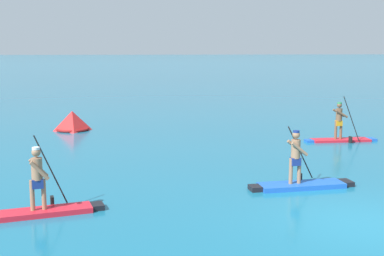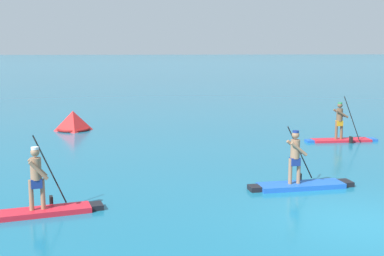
{
  "view_description": "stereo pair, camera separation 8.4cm",
  "coord_description": "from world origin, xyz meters",
  "px_view_note": "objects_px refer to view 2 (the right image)",
  "views": [
    {
      "loc": [
        -5.09,
        -10.86,
        4.02
      ],
      "look_at": [
        -3.32,
        7.26,
        1.1
      ],
      "focal_mm": 48.27,
      "sensor_mm": 36.0,
      "label": 1
    },
    {
      "loc": [
        -5.01,
        -10.87,
        4.02
      ],
      "look_at": [
        -3.32,
        7.26,
        1.1
      ],
      "focal_mm": 48.27,
      "sensor_mm": 36.0,
      "label": 2
    }
  ],
  "objects_px": {
    "race_marker_buoy": "(73,122)",
    "paddleboarder_far_right": "(341,133)",
    "paddleboarder_near_left": "(39,201)",
    "paddleboarder_mid_center": "(300,178)"
  },
  "relations": [
    {
      "from": "race_marker_buoy",
      "to": "paddleboarder_far_right",
      "type": "bearing_deg",
      "value": -18.89
    },
    {
      "from": "paddleboarder_near_left",
      "to": "paddleboarder_far_right",
      "type": "distance_m",
      "value": 13.83
    },
    {
      "from": "paddleboarder_mid_center",
      "to": "paddleboarder_far_right",
      "type": "bearing_deg",
      "value": 54.15
    },
    {
      "from": "paddleboarder_near_left",
      "to": "race_marker_buoy",
      "type": "distance_m",
      "value": 12.64
    },
    {
      "from": "paddleboarder_mid_center",
      "to": "paddleboarder_far_right",
      "type": "distance_m",
      "value": 7.92
    },
    {
      "from": "paddleboarder_near_left",
      "to": "paddleboarder_mid_center",
      "type": "bearing_deg",
      "value": -0.65
    },
    {
      "from": "paddleboarder_far_right",
      "to": "race_marker_buoy",
      "type": "bearing_deg",
      "value": 158.99
    },
    {
      "from": "paddleboarder_mid_center",
      "to": "paddleboarder_far_right",
      "type": "xyz_separation_m",
      "value": [
        3.9,
        6.9,
        0.06
      ]
    },
    {
      "from": "race_marker_buoy",
      "to": "paddleboarder_mid_center",
      "type": "bearing_deg",
      "value": -54.45
    },
    {
      "from": "paddleboarder_mid_center",
      "to": "paddleboarder_far_right",
      "type": "relative_size",
      "value": 1.0
    }
  ]
}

